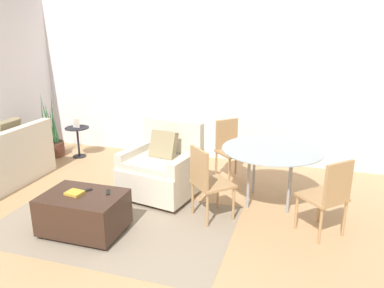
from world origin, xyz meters
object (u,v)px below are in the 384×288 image
object	(u,v)px
picture_frame	(76,123)
dining_chair_far_left	(230,145)
book_stack	(75,193)
potted_plant	(52,143)
armchair	(162,169)
tv_remote_secondary	(86,190)
tv_remote_primary	(108,192)
dining_chair_near_right	(329,193)
ottoman	(84,212)
dining_chair_near_left	(207,179)
dining_table	(272,154)
side_table	(78,136)

from	to	relation	value
picture_frame	dining_chair_far_left	world-z (taller)	dining_chair_far_left
book_stack	potted_plant	world-z (taller)	potted_plant
armchair	tv_remote_secondary	bearing A→B (deg)	-114.72
tv_remote_primary	potted_plant	distance (m)	3.04
book_stack	potted_plant	distance (m)	2.91
armchair	dining_chair_near_right	world-z (taller)	armchair
tv_remote_primary	ottoman	bearing A→B (deg)	-150.47
armchair	potted_plant	world-z (taller)	potted_plant
armchair	dining_chair_near_left	xyz separation A→B (m)	(0.75, -0.46, 0.14)
armchair	potted_plant	xyz separation A→B (m)	(-2.51, 0.98, -0.15)
picture_frame	dining_chair_near_right	xyz separation A→B (m)	(4.12, -1.52, -0.11)
potted_plant	picture_frame	xyz separation A→B (m)	(0.49, 0.09, 0.40)
potted_plant	dining_chair_near_right	world-z (taller)	potted_plant
armchair	potted_plant	bearing A→B (deg)	158.70
ottoman	dining_table	distance (m)	2.40
armchair	tv_remote_secondary	xyz separation A→B (m)	(-0.49, -1.06, 0.08)
picture_frame	dining_table	world-z (taller)	dining_table
tv_remote_secondary	side_table	bearing A→B (deg)	125.63
armchair	ottoman	bearing A→B (deg)	-112.11
ottoman	tv_remote_secondary	size ratio (longest dim) A/B	6.64
ottoman	dining_chair_far_left	world-z (taller)	dining_chair_far_left
dining_chair_near_left	dining_chair_near_right	world-z (taller)	same
tv_remote_secondary	dining_chair_far_left	xyz separation A→B (m)	(1.24, 1.96, 0.06)
picture_frame	dining_chair_far_left	distance (m)	2.77
tv_remote_secondary	side_table	distance (m)	2.62
side_table	dining_chair_near_right	world-z (taller)	dining_chair_near_right
tv_remote_primary	dining_chair_near_left	distance (m)	1.14
armchair	book_stack	world-z (taller)	armchair
dining_table	dining_chair_near_left	xyz separation A→B (m)	(-0.68, -0.68, -0.16)
armchair	book_stack	xyz separation A→B (m)	(-0.56, -1.17, 0.09)
potted_plant	dining_chair_near_right	distance (m)	4.84
side_table	dining_chair_far_left	size ratio (longest dim) A/B	0.60
side_table	picture_frame	distance (m)	0.24
armchair	picture_frame	bearing A→B (deg)	152.15
ottoman	dining_chair_near_left	size ratio (longest dim) A/B	0.98
book_stack	picture_frame	distance (m)	2.67
ottoman	picture_frame	world-z (taller)	picture_frame
tv_remote_primary	side_table	world-z (taller)	side_table
tv_remote_secondary	armchair	bearing A→B (deg)	65.28
potted_plant	book_stack	bearing A→B (deg)	-47.90
book_stack	dining_chair_near_left	bearing A→B (deg)	28.38
book_stack	side_table	world-z (taller)	side_table
book_stack	dining_chair_far_left	size ratio (longest dim) A/B	0.22
dining_chair_far_left	dining_chair_near_left	bearing A→B (deg)	-90.00
armchair	tv_remote_secondary	size ratio (longest dim) A/B	7.90
armchair	ottoman	distance (m)	1.27
book_stack	tv_remote_secondary	bearing A→B (deg)	55.36
ottoman	picture_frame	xyz separation A→B (m)	(-1.54, 2.23, 0.38)
tv_remote_secondary	dining_chair_far_left	distance (m)	2.32
potted_plant	armchair	bearing A→B (deg)	-21.30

